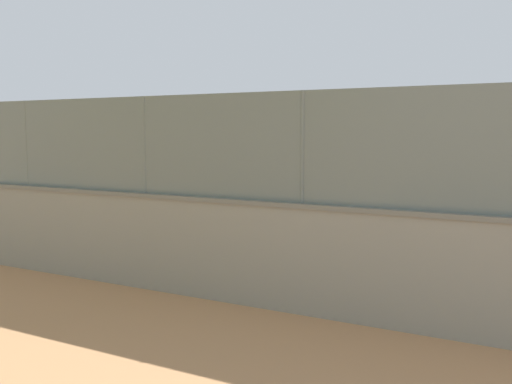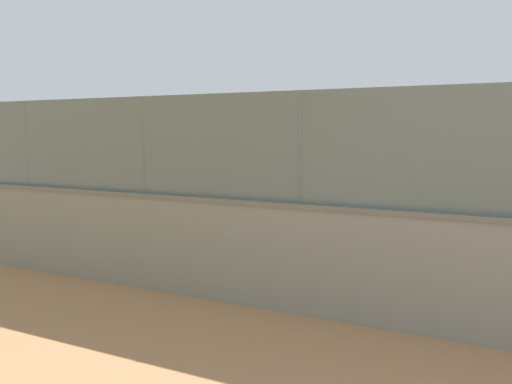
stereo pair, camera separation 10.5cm
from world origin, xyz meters
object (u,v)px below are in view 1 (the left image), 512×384
(player_near_wall_returning, at_px, (162,211))
(player_baseline_waiting, at_px, (310,189))
(player_foreground_swinging, at_px, (359,196))
(sports_ball, at_px, (339,226))

(player_near_wall_returning, xyz_separation_m, player_baseline_waiting, (-0.98, -7.63, -0.05))
(player_foreground_swinging, relative_size, player_baseline_waiting, 0.95)
(player_foreground_swinging, xyz_separation_m, sports_ball, (0.11, 1.55, -0.81))
(player_foreground_swinging, relative_size, sports_ball, 10.36)
(player_baseline_waiting, bearing_deg, player_near_wall_returning, 82.67)
(player_foreground_swinging, height_order, player_baseline_waiting, player_baseline_waiting)
(player_near_wall_returning, bearing_deg, player_foreground_swinging, -115.19)
(player_near_wall_returning, bearing_deg, player_baseline_waiting, -97.33)
(player_foreground_swinging, distance_m, player_near_wall_returning, 7.40)
(player_near_wall_returning, distance_m, player_baseline_waiting, 7.69)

